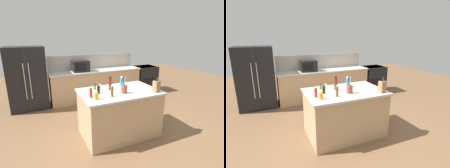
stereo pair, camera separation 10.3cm
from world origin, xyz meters
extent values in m
plane|color=brown|center=(0.00, 0.00, 0.00)|extent=(14.00, 14.00, 0.00)
cube|color=tan|center=(0.30, 2.20, 0.45)|extent=(2.85, 0.62, 0.90)
cube|color=beige|center=(0.30, 2.20, 0.92)|extent=(2.89, 0.66, 0.04)
cube|color=#B2A899|center=(0.30, 2.52, 1.17)|extent=(2.85, 0.03, 0.46)
cube|color=tan|center=(0.00, 0.00, 0.45)|extent=(1.50, 0.96, 0.90)
cube|color=beige|center=(0.00, 0.00, 0.92)|extent=(1.56, 1.02, 0.04)
cube|color=black|center=(-1.67, 2.25, 0.86)|extent=(0.98, 0.72, 1.72)
cube|color=#2D2D2D|center=(-1.67, 1.89, 0.86)|extent=(0.01, 0.00, 1.63)
cylinder|color=#ADB2B7|center=(-1.73, 1.87, 0.86)|extent=(0.02, 0.02, 0.94)
cylinder|color=#ADB2B7|center=(-1.61, 1.87, 0.86)|extent=(0.02, 0.02, 0.94)
cube|color=black|center=(2.16, 2.20, 0.46)|extent=(0.76, 0.64, 0.92)
cube|color=black|center=(2.16, 1.88, 0.35)|extent=(0.61, 0.01, 0.41)
cube|color=black|center=(2.16, 2.20, 0.91)|extent=(0.68, 0.58, 0.02)
cube|color=black|center=(-0.20, 2.20, 1.11)|extent=(0.49, 0.38, 0.33)
cube|color=black|center=(-0.24, 2.01, 1.11)|extent=(0.30, 0.01, 0.23)
cube|color=#936B47|center=(0.62, -0.36, 1.05)|extent=(0.15, 0.13, 0.22)
cylinder|color=black|center=(0.59, -0.36, 1.20)|extent=(0.02, 0.02, 0.07)
cylinder|color=black|center=(0.62, -0.36, 1.20)|extent=(0.02, 0.02, 0.07)
cylinder|color=brown|center=(0.65, -0.35, 1.20)|extent=(0.02, 0.02, 0.07)
cylinder|color=brown|center=(0.02, -0.16, 1.02)|extent=(0.12, 0.12, 0.15)
cylinder|color=olive|center=(0.04, -0.15, 1.17)|extent=(0.01, 0.05, 0.18)
cylinder|color=black|center=(0.01, -0.15, 1.17)|extent=(0.01, 0.05, 0.18)
cylinder|color=#B2B2B7|center=(0.03, -0.17, 1.17)|extent=(0.01, 0.03, 0.18)
cylinder|color=maroon|center=(-0.14, 0.14, 1.06)|extent=(0.06, 0.06, 0.25)
cylinder|color=black|center=(-0.14, 0.14, 1.20)|extent=(0.04, 0.04, 0.03)
cylinder|color=gold|center=(-0.57, -0.25, 1.00)|extent=(0.07, 0.07, 0.12)
cylinder|color=gold|center=(-0.57, -0.25, 1.06)|extent=(0.05, 0.05, 0.02)
cylinder|color=silver|center=(-0.32, 0.23, 0.99)|extent=(0.05, 0.05, 0.11)
cylinder|color=#B2B2B7|center=(-0.32, 0.23, 1.05)|extent=(0.03, 0.03, 0.02)
cylinder|color=#3384BC|center=(0.18, 0.25, 1.04)|extent=(0.07, 0.07, 0.19)
cylinder|color=white|center=(0.18, 0.25, 1.15)|extent=(0.04, 0.04, 0.02)
cylinder|color=brown|center=(-0.27, -0.24, 1.03)|extent=(0.06, 0.06, 0.19)
cylinder|color=#B2B2B7|center=(-0.27, -0.24, 1.14)|extent=(0.04, 0.04, 0.02)
cylinder|color=red|center=(-0.63, -0.13, 1.02)|extent=(0.05, 0.05, 0.16)
cylinder|color=green|center=(-0.63, -0.13, 1.11)|extent=(0.04, 0.04, 0.02)
cylinder|color=black|center=(-0.43, 0.02, 1.01)|extent=(0.06, 0.06, 0.14)
cylinder|color=#B22319|center=(-0.43, 0.02, 1.09)|extent=(0.04, 0.04, 0.02)
cylinder|color=#567038|center=(-0.41, 0.29, 0.99)|extent=(0.06, 0.06, 0.10)
cylinder|color=black|center=(-0.41, 0.29, 1.05)|extent=(0.04, 0.04, 0.02)
camera|label=1|loc=(-1.51, -2.93, 2.01)|focal=28.00mm
camera|label=2|loc=(-1.41, -2.97, 2.01)|focal=28.00mm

